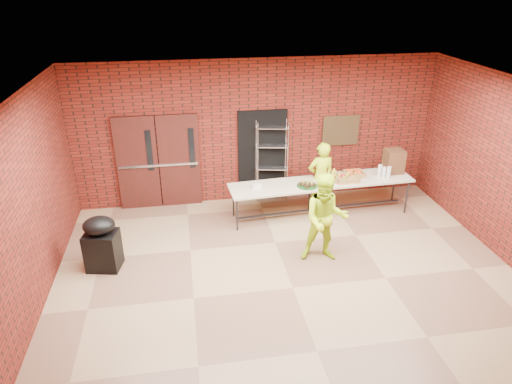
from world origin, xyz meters
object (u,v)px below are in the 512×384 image
Objects in this scene: volunteer_man at (325,219)px; table_left at (275,189)px; volunteer_woman at (321,178)px; table_right at (365,179)px; covered_grill at (102,243)px; wire_rack at (272,162)px; coffee_dispenser at (394,161)px.

table_left is at bearing 120.47° from volunteer_man.
volunteer_woman is (1.05, 0.23, 0.08)m from table_left.
volunteer_man reaches higher than table_right.
table_left is at bearing 6.57° from volunteer_woman.
covered_grill reaches higher than table_left.
wire_rack is 0.99m from table_left.
wire_rack is at bearing 165.44° from coffee_dispenser.
volunteer_man is at bearing 6.34° from covered_grill.
covered_grill is 0.61× the size of volunteer_man.
coffee_dispenser is at bearing 25.66° from covered_grill.
wire_rack is at bearing 43.86° from covered_grill.
table_left is 3.57m from covered_grill.
wire_rack reaches higher than covered_grill.
wire_rack is 1.14× the size of volunteer_man.
coffee_dispenser is 0.51× the size of covered_grill.
coffee_dispenser is (2.70, 0.29, 0.34)m from table_left.
covered_grill is (-5.37, -1.37, -0.22)m from table_right.
coffee_dispenser is (0.68, 0.14, 0.33)m from table_right.
table_right is at bearing -168.37° from coffee_dispenser.
volunteer_woman is (4.39, 1.46, 0.29)m from covered_grill.
coffee_dispenser is at bearing 9.33° from table_right.
volunteer_woman is at bearing 86.09° from volunteer_man.
coffee_dispenser is at bearing 51.84° from volunteer_man.
volunteer_man is (-1.44, -1.73, 0.11)m from table_right.
wire_rack is 1.88× the size of covered_grill.
table_right is 3.78× the size of coffee_dispenser.
wire_rack reaches higher than coffee_dispenser.
table_left is 0.99× the size of table_right.
volunteer_woman is 1.88m from volunteer_man.
wire_rack is 2.59m from volunteer_man.
volunteer_man is at bearing -132.08° from table_right.
volunteer_man reaches higher than covered_grill.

